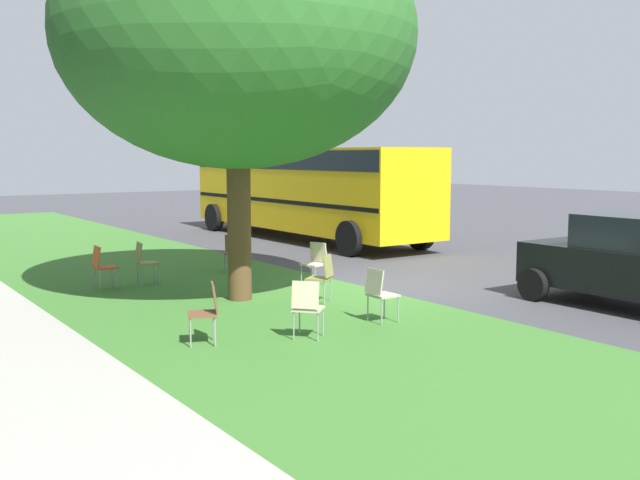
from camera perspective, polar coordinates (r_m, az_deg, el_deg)
name	(u,v)px	position (r m, az deg, el deg)	size (l,w,h in m)	color
ground	(380,288)	(14.88, 4.73, -3.74)	(80.00, 80.00, 0.00)	#424247
grass_verge	(241,306)	(13.11, -6.18, -5.16)	(48.00, 6.00, 0.01)	#3D752D
street_tree	(237,36)	(13.61, -6.54, 15.59)	(6.46, 6.46, 7.20)	brown
chair_0	(307,304)	(10.63, -1.01, -5.07)	(0.59, 0.59, 0.88)	beige
chair_1	(144,259)	(15.60, -13.63, -1.49)	(0.47, 0.47, 0.88)	olive
chair_2	(380,291)	(11.73, 4.69, -3.98)	(0.43, 0.43, 0.88)	#ADA393
chair_3	(315,260)	(15.05, -0.36, -1.59)	(0.52, 0.53, 0.88)	beige
chair_4	(323,275)	(13.25, 0.20, -2.73)	(0.58, 0.58, 0.88)	olive
chair_5	(207,308)	(10.50, -8.83, -5.31)	(0.54, 0.55, 0.88)	brown
chair_6	(233,250)	(16.84, -6.80, -0.75)	(0.55, 0.54, 0.88)	brown
chair_7	(102,264)	(15.18, -16.71, -1.81)	(0.44, 0.44, 0.88)	#C64C1E
parked_car	(634,261)	(13.82, 23.36, -1.55)	(3.70, 1.92, 1.65)	black
school_bus	(306,184)	(23.18, -1.11, 4.39)	(10.40, 2.80, 2.88)	yellow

